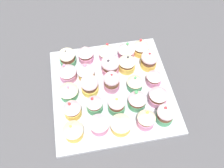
% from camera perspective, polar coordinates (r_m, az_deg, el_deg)
% --- Properties ---
extents(ground_plane, '(1.80, 1.80, 0.03)m').
position_cam_1_polar(ground_plane, '(0.87, 0.00, -2.04)').
color(ground_plane, '#4C4C51').
extents(baking_tray, '(0.41, 0.41, 0.01)m').
position_cam_1_polar(baking_tray, '(0.86, 0.00, -1.32)').
color(baking_tray, silver).
rests_on(baking_tray, ground_plane).
extents(cupcake_0, '(0.06, 0.06, 0.07)m').
position_cam_1_polar(cupcake_0, '(0.78, 12.24, -6.86)').
color(cupcake_0, '#4C9E6B').
rests_on(cupcake_0, baking_tray).
extents(cupcake_1, '(0.06, 0.06, 0.08)m').
position_cam_1_polar(cupcake_1, '(0.81, 10.72, -2.40)').
color(cupcake_1, pink).
rests_on(cupcake_1, baking_tray).
extents(cupcake_2, '(0.05, 0.05, 0.06)m').
position_cam_1_polar(cupcake_2, '(0.85, 9.70, 1.81)').
color(cupcake_2, pink).
rests_on(cupcake_2, baking_tray).
extents(cupcake_3, '(0.06, 0.06, 0.07)m').
position_cam_1_polar(cupcake_3, '(0.89, 8.60, 5.53)').
color(cupcake_3, '#EFC651').
rests_on(cupcake_3, baking_tray).
extents(cupcake_4, '(0.06, 0.06, 0.08)m').
position_cam_1_polar(cupcake_4, '(0.93, 6.77, 8.72)').
color(cupcake_4, '#EFC651').
rests_on(cupcake_4, baking_tray).
extents(cupcake_5, '(0.06, 0.06, 0.08)m').
position_cam_1_polar(cupcake_5, '(0.76, 7.98, -7.80)').
color(cupcake_5, pink).
rests_on(cupcake_5, baking_tray).
extents(cupcake_6, '(0.06, 0.06, 0.08)m').
position_cam_1_polar(cupcake_6, '(0.79, 5.90, -3.46)').
color(cupcake_6, '#4C9E6B').
rests_on(cupcake_6, baking_tray).
extents(cupcake_7, '(0.06, 0.06, 0.07)m').
position_cam_1_polar(cupcake_7, '(0.83, 5.38, 0.55)').
color(cupcake_7, '#4C9E6B').
rests_on(cupcake_7, baking_tray).
extents(cupcake_8, '(0.06, 0.06, 0.08)m').
position_cam_1_polar(cupcake_8, '(0.87, 3.50, 5.02)').
color(cupcake_8, '#EFC651').
rests_on(cupcake_8, baking_tray).
extents(cupcake_9, '(0.06, 0.06, 0.08)m').
position_cam_1_polar(cupcake_9, '(0.91, 3.36, 8.08)').
color(cupcake_9, pink).
rests_on(cupcake_9, baking_tray).
extents(cupcake_10, '(0.07, 0.07, 0.07)m').
position_cam_1_polar(cupcake_10, '(0.75, 2.34, -9.02)').
color(cupcake_10, '#EFC651').
rests_on(cupcake_10, baking_tray).
extents(cupcake_11, '(0.06, 0.06, 0.07)m').
position_cam_1_polar(cupcake_11, '(0.78, 1.27, -4.63)').
color(cupcake_11, '#4C9E6B').
rests_on(cupcake_11, baking_tray).
extents(cupcake_12, '(0.05, 0.05, 0.08)m').
position_cam_1_polar(cupcake_12, '(0.82, -0.03, 0.62)').
color(cupcake_12, pink).
rests_on(cupcake_12, baking_tray).
extents(cupcake_13, '(0.06, 0.06, 0.07)m').
position_cam_1_polar(cupcake_13, '(0.86, -0.41, 4.34)').
color(cupcake_13, pink).
rests_on(cupcake_13, baking_tray).
extents(cupcake_14, '(0.06, 0.06, 0.07)m').
position_cam_1_polar(cupcake_14, '(0.90, -1.14, 7.55)').
color(cupcake_14, pink).
rests_on(cupcake_14, baking_tray).
extents(cupcake_15, '(0.06, 0.06, 0.07)m').
position_cam_1_polar(cupcake_15, '(0.75, -2.98, -9.08)').
color(cupcake_15, pink).
rests_on(cupcake_15, baking_tray).
extents(cupcake_16, '(0.05, 0.05, 0.07)m').
position_cam_1_polar(cupcake_16, '(0.78, -4.10, -4.53)').
color(cupcake_16, '#4C9E6B').
rests_on(cupcake_16, baking_tray).
extents(cupcake_17, '(0.06, 0.06, 0.07)m').
position_cam_1_polar(cupcake_17, '(0.82, -5.21, -0.25)').
color(cupcake_17, '#EFC651').
rests_on(cupcake_17, baking_tray).
extents(cupcake_18, '(0.06, 0.06, 0.08)m').
position_cam_1_polar(cupcake_18, '(0.85, -6.08, 2.99)').
color(cupcake_18, '#EFC651').
rests_on(cupcake_18, baking_tray).
extents(cupcake_19, '(0.06, 0.06, 0.07)m').
position_cam_1_polar(cupcake_19, '(0.90, -6.15, 7.14)').
color(cupcake_19, pink).
rests_on(cupcake_19, baking_tray).
extents(cupcake_20, '(0.06, 0.06, 0.08)m').
position_cam_1_polar(cupcake_20, '(0.75, -9.05, -10.38)').
color(cupcake_20, '#EFC651').
rests_on(cupcake_20, baking_tray).
extents(cupcake_21, '(0.06, 0.06, 0.08)m').
position_cam_1_polar(cupcake_21, '(0.78, -9.27, -5.58)').
color(cupcake_21, '#EFC651').
rests_on(cupcake_21, baking_tray).
extents(cupcake_22, '(0.07, 0.07, 0.07)m').
position_cam_1_polar(cupcake_22, '(0.82, -10.13, -1.62)').
color(cupcake_22, '#4C9E6B').
rests_on(cupcake_22, baking_tray).
extents(cupcake_23, '(0.06, 0.06, 0.07)m').
position_cam_1_polar(cupcake_23, '(0.86, -10.30, 2.89)').
color(cupcake_23, pink).
rests_on(cupcake_23, baking_tray).
extents(cupcake_24, '(0.06, 0.06, 0.07)m').
position_cam_1_polar(cupcake_24, '(0.91, -10.29, 6.12)').
color(cupcake_24, '#4C9E6B').
rests_on(cupcake_24, baking_tray).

